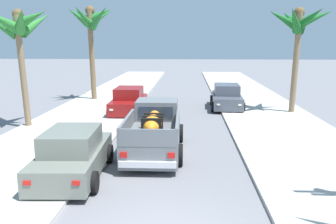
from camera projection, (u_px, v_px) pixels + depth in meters
sidewalk_left at (84, 118)px, 19.33m from camera, size 5.14×60.00×0.12m
sidewalk_right at (273, 120)px, 18.77m from camera, size 5.14×60.00×0.12m
curb_left at (105, 119)px, 19.27m from camera, size 0.16×60.00×0.10m
curb_right at (251, 120)px, 18.84m from camera, size 0.16×60.00×0.10m
pickup_truck at (155, 131)px, 13.58m from camera, size 2.26×5.23×1.80m
car_left_near at (227, 97)px, 22.44m from camera, size 2.16×4.32×1.54m
car_right_near at (129, 101)px, 20.89m from camera, size 2.04×4.27×1.54m
car_left_mid at (73, 155)px, 11.02m from camera, size 2.19×4.33×1.54m
palm_tree_left_mid at (91, 23)px, 24.30m from camera, size 3.40×3.70×6.70m
palm_tree_right_mid at (17, 27)px, 16.30m from camera, size 3.52×3.49×5.83m
palm_tree_left_back at (300, 26)px, 19.76m from camera, size 3.87×3.71×6.20m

